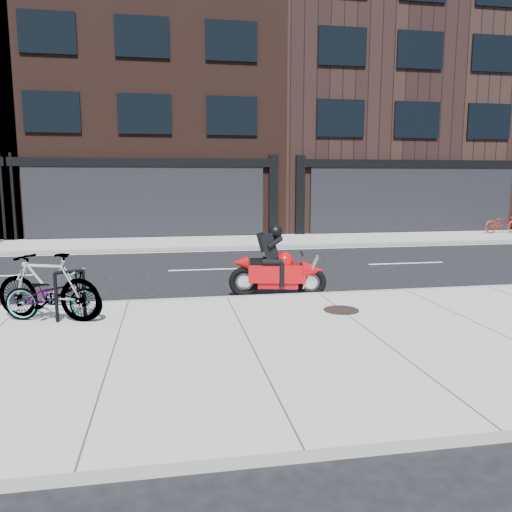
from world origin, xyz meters
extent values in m
plane|color=black|center=(0.00, 0.00, 0.00)|extent=(120.00, 120.00, 0.00)
cube|color=gray|center=(0.00, -5.00, 0.07)|extent=(60.00, 6.00, 0.13)
cube|color=gray|center=(0.00, 7.75, 0.07)|extent=(60.00, 3.50, 0.13)
cube|color=black|center=(-2.00, 14.50, 7.25)|extent=(12.00, 10.00, 14.50)
cube|color=black|center=(10.00, 14.50, 6.25)|extent=(12.00, 10.00, 12.50)
cylinder|color=black|center=(-3.09, -3.29, 0.56)|extent=(0.06, 0.06, 0.86)
cylinder|color=black|center=(-2.66, -3.10, 0.56)|extent=(0.06, 0.06, 0.86)
cylinder|color=black|center=(-2.88, -3.19, 0.99)|extent=(0.46, 0.24, 0.06)
imported|color=gray|center=(-3.16, -3.15, 0.58)|extent=(1.78, 0.91, 0.89)
imported|color=gray|center=(-3.25, -3.11, 0.72)|extent=(2.04, 1.26, 1.19)
torus|color=black|center=(1.88, -1.75, 0.33)|extent=(0.69, 0.28, 0.68)
torus|color=black|center=(0.44, -1.45, 0.33)|extent=(0.69, 0.28, 0.68)
cube|color=#A7070C|center=(1.15, -1.60, 0.54)|extent=(1.29, 0.63, 0.39)
cone|color=#A7070C|center=(1.92, -1.76, 0.60)|extent=(0.55, 0.54, 0.45)
sphere|color=#A7070C|center=(1.30, -1.63, 0.80)|extent=(0.41, 0.41, 0.41)
cube|color=black|center=(0.85, -1.54, 0.78)|extent=(0.61, 0.40, 0.12)
cylinder|color=silver|center=(0.63, -1.30, 0.31)|extent=(0.57, 0.21, 0.09)
cube|color=black|center=(0.99, -1.57, 1.13)|extent=(0.47, 0.44, 0.61)
cube|color=black|center=(0.83, -1.53, 1.22)|extent=(0.30, 0.35, 0.42)
sphere|color=black|center=(1.11, -1.59, 1.44)|extent=(0.30, 0.30, 0.30)
imported|color=maroon|center=(13.77, 8.20, 0.59)|extent=(1.76, 0.64, 0.92)
cylinder|color=black|center=(1.99, -3.40, 0.14)|extent=(0.67, 0.67, 0.02)
camera|label=1|loc=(-1.17, -12.07, 2.57)|focal=35.00mm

